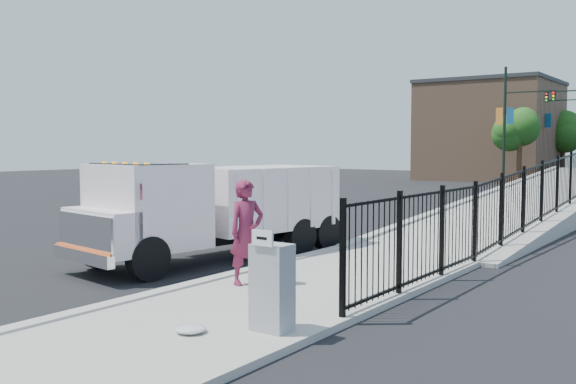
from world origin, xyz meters
The scene contains 15 objects.
ground centered at (0.00, 0.00, 0.00)m, with size 120.00×120.00×0.00m, color black.
sidewalk centered at (1.93, -2.00, 0.06)m, with size 3.55×12.00×0.12m, color #9E998E.
curb centered at (0.00, -2.00, 0.08)m, with size 0.30×12.00×0.16m, color #ADAAA3.
ramp centered at (2.12, 16.00, 0.00)m, with size 3.95×24.00×1.70m, color #9E998E.
iron_fence centered at (3.55, 12.00, 0.90)m, with size 0.10×28.00×1.80m, color black.
truck centered at (-1.94, 1.06, 1.36)m, with size 3.31×7.33×2.42m.
worker centered at (0.84, -1.00, 1.12)m, with size 0.73×0.48×2.00m, color maroon.
utility_cabinet centered at (3.10, -3.21, 0.75)m, with size 0.55×0.40×1.25m, color gray.
arrow_sign centered at (3.10, -3.43, 1.48)m, with size 0.35×0.04×0.22m, color white.
debris centered at (2.23, -3.98, 0.18)m, with size 0.44×0.44×0.11m, color silver.
light_pole_0 centered at (-4.03, 32.40, 4.36)m, with size 3.77×0.22×8.00m.
light_pole_2 centered at (-3.80, 41.49, 4.36)m, with size 3.77×0.22×8.00m.
tree_0 centered at (-4.21, 35.56, 3.95)m, with size 2.72×2.72×5.36m.
tree_2 centered at (-3.90, 47.22, 3.97)m, with size 3.29×3.29×5.64m.
building centered at (-9.00, 44.00, 4.00)m, with size 10.00×10.00×8.00m, color #8C664C.
Camera 1 is at (8.50, -10.45, 2.74)m, focal length 40.00 mm.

